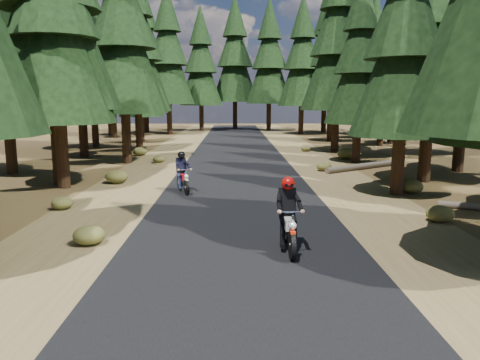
{
  "coord_description": "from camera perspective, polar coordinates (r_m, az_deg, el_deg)",
  "views": [
    {
      "loc": [
        -0.2,
        -13.05,
        3.59
      ],
      "look_at": [
        0.0,
        1.5,
        1.1
      ],
      "focal_mm": 35.0,
      "sensor_mm": 36.0,
      "label": 1
    }
  ],
  "objects": [
    {
      "name": "log_near",
      "position": [
        25.45,
        14.83,
        1.64
      ],
      "size": [
        4.68,
        3.46,
        0.32
      ],
      "primitive_type": "cylinder",
      "rotation": [
        0.0,
        1.57,
        0.62
      ],
      "color": "#4C4233",
      "rests_on": "ground"
    },
    {
      "name": "rider_follow",
      "position": [
        18.44,
        -6.99,
        0.11
      ],
      "size": [
        1.1,
        1.87,
        1.6
      ],
      "rotation": [
        0.0,
        0.0,
        3.48
      ],
      "color": "#AB0B13",
      "rests_on": "road"
    },
    {
      "name": "rider_lead",
      "position": [
        11.27,
        5.92,
        -5.74
      ],
      "size": [
        0.64,
        2.01,
        1.78
      ],
      "rotation": [
        0.0,
        0.0,
        3.16
      ],
      "color": "beige",
      "rests_on": "road"
    },
    {
      "name": "pine_forest",
      "position": [
        34.37,
        -0.51,
        16.9
      ],
      "size": [
        34.59,
        55.08,
        16.32
      ],
      "color": "black",
      "rests_on": "ground"
    },
    {
      "name": "shoulder_l",
      "position": [
        18.92,
        -14.22,
        -1.52
      ],
      "size": [
        3.2,
        100.0,
        0.01
      ],
      "primitive_type": "cube",
      "color": "brown",
      "rests_on": "ground"
    },
    {
      "name": "road",
      "position": [
        18.41,
        -0.15,
        -1.52
      ],
      "size": [
        6.0,
        100.0,
        0.01
      ],
      "primitive_type": "cube",
      "color": "black",
      "rests_on": "ground"
    },
    {
      "name": "understory_shrubs",
      "position": [
        21.51,
        4.15,
        0.81
      ],
      "size": [
        14.16,
        30.44,
        0.7
      ],
      "color": "#474C1E",
      "rests_on": "ground"
    },
    {
      "name": "shoulder_r",
      "position": [
        19.02,
        13.85,
        -1.45
      ],
      "size": [
        3.2,
        100.0,
        0.01
      ],
      "primitive_type": "cube",
      "color": "brown",
      "rests_on": "ground"
    },
    {
      "name": "ground",
      "position": [
        13.54,
        0.09,
        -5.67
      ],
      "size": [
        120.0,
        120.0,
        0.0
      ],
      "primitive_type": "plane",
      "color": "#423217",
      "rests_on": "ground"
    }
  ]
}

